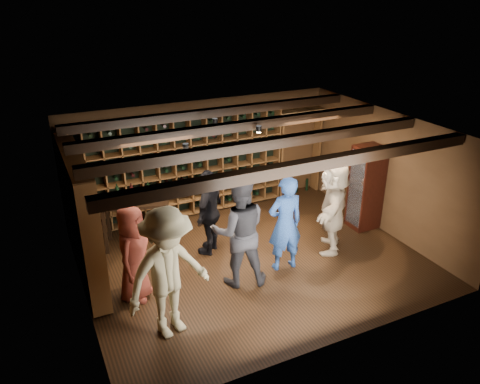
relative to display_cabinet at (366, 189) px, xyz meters
name	(u,v)px	position (x,y,z in m)	size (l,w,h in m)	color
ground	(252,260)	(-2.71, -0.20, -0.86)	(6.00, 6.00, 0.00)	black
room_shell	(253,134)	(-2.71, -0.15, 1.56)	(6.00, 6.00, 6.00)	#4D311A
wine_rack_back	(182,167)	(-3.24, 2.13, 0.29)	(4.65, 0.30, 2.20)	brown
wine_rack_left	(81,216)	(-5.54, 0.62, 0.29)	(0.30, 2.65, 2.20)	brown
crate_shelf	(300,131)	(-0.31, 2.12, 0.71)	(1.20, 0.32, 2.07)	brown
display_cabinet	(366,189)	(0.00, 0.00, 0.00)	(0.55, 0.50, 1.75)	black
man_blue_shirt	(285,224)	(-2.32, -0.66, 0.03)	(0.65, 0.42, 1.77)	navy
man_grey_suit	(239,231)	(-3.24, -0.72, 0.13)	(0.95, 0.74, 1.96)	black
guest_red_floral	(133,254)	(-4.94, -0.38, -0.04)	(0.79, 0.52, 1.62)	maroon
guest_woman_black	(209,212)	(-3.30, 0.44, -0.02)	(0.98, 0.41, 1.67)	black
guest_khaki	(168,273)	(-4.68, -1.45, 0.15)	(1.31, 0.75, 2.02)	#988F69
guest_beige	(333,206)	(-1.17, -0.48, 0.05)	(1.68, 0.53, 1.81)	tan
tasting_table	(136,206)	(-4.48, 1.29, -0.02)	(1.39, 0.97, 1.23)	black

